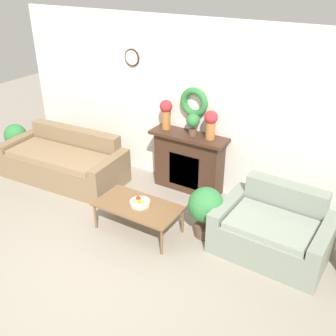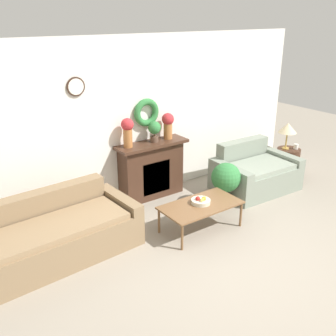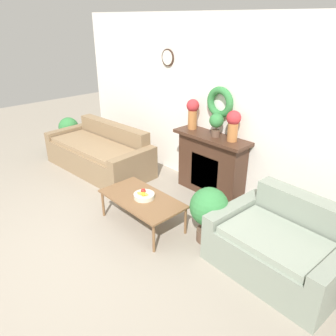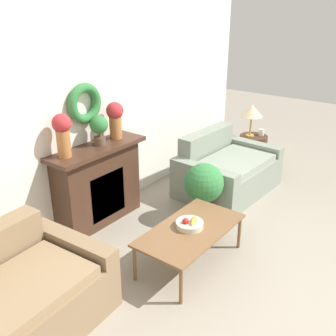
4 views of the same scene
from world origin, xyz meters
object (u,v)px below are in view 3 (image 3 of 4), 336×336
(couch_left, at_px, (100,154))
(loveseat_right, at_px, (280,246))
(fruit_bowl, at_px, (144,195))
(potted_plant_on_mantel, at_px, (216,122))
(fireplace, at_px, (211,164))
(coffee_table, at_px, (142,200))
(potted_plant_floor_by_loveseat, at_px, (209,210))
(vase_on_mantel_left, at_px, (193,112))
(vase_on_mantel_right, at_px, (233,124))
(potted_plant_floor_by_couch, at_px, (69,130))

(couch_left, distance_m, loveseat_right, 3.70)
(fruit_bowl, distance_m, potted_plant_on_mantel, 1.54)
(couch_left, relative_size, fruit_bowl, 7.78)
(fireplace, height_order, loveseat_right, fireplace)
(fireplace, bearing_deg, coffee_table, -91.69)
(coffee_table, xyz_separation_m, potted_plant_floor_by_loveseat, (0.84, 0.38, 0.07))
(fireplace, relative_size, vase_on_mantel_left, 2.64)
(coffee_table, height_order, potted_plant_floor_by_loveseat, potted_plant_floor_by_loveseat)
(fruit_bowl, xyz_separation_m, vase_on_mantel_right, (0.38, 1.36, 0.79))
(fruit_bowl, height_order, potted_plant_on_mantel, potted_plant_on_mantel)
(vase_on_mantel_right, bearing_deg, fireplace, -179.07)
(loveseat_right, distance_m, coffee_table, 1.82)
(fruit_bowl, height_order, vase_on_mantel_left, vase_on_mantel_left)
(loveseat_right, height_order, potted_plant_floor_by_loveseat, loveseat_right)
(fireplace, relative_size, potted_plant_floor_by_couch, 1.77)
(vase_on_mantel_left, bearing_deg, couch_left, -153.50)
(vase_on_mantel_right, relative_size, potted_plant_on_mantel, 1.26)
(vase_on_mantel_right, height_order, potted_plant_floor_by_loveseat, vase_on_mantel_right)
(coffee_table, height_order, fruit_bowl, fruit_bowl)
(fruit_bowl, relative_size, vase_on_mantel_right, 0.63)
(fruit_bowl, relative_size, potted_plant_floor_by_couch, 0.40)
(couch_left, distance_m, coffee_table, 2.06)
(vase_on_mantel_left, height_order, vase_on_mantel_right, vase_on_mantel_left)
(couch_left, height_order, loveseat_right, loveseat_right)
(couch_left, bearing_deg, fireplace, 17.52)
(potted_plant_on_mantel, bearing_deg, couch_left, -159.71)
(potted_plant_floor_by_couch, bearing_deg, fruit_bowl, -10.93)
(couch_left, relative_size, loveseat_right, 1.50)
(couch_left, distance_m, vase_on_mantel_left, 2.01)
(vase_on_mantel_left, distance_m, vase_on_mantel_right, 0.78)
(couch_left, height_order, fruit_bowl, couch_left)
(potted_plant_floor_by_couch, bearing_deg, couch_left, -2.79)
(loveseat_right, xyz_separation_m, fruit_bowl, (-1.72, -0.54, 0.15))
(fireplace, distance_m, vase_on_mantel_left, 0.88)
(fireplace, bearing_deg, potted_plant_floor_by_couch, -167.69)
(fireplace, height_order, potted_plant_floor_by_couch, fireplace)
(loveseat_right, relative_size, coffee_table, 1.23)
(couch_left, distance_m, potted_plant_floor_by_couch, 1.29)
(vase_on_mantel_left, bearing_deg, coffee_table, -74.14)
(fruit_bowl, distance_m, vase_on_mantel_right, 1.62)
(loveseat_right, distance_m, potted_plant_floor_by_loveseat, 0.92)
(fireplace, bearing_deg, fruit_bowl, -91.07)
(potted_plant_floor_by_loveseat, bearing_deg, potted_plant_on_mantel, 127.06)
(fruit_bowl, distance_m, vase_on_mantel_left, 1.63)
(vase_on_mantel_right, bearing_deg, coffee_table, -105.84)
(potted_plant_floor_by_couch, bearing_deg, loveseat_right, -1.05)
(fireplace, bearing_deg, loveseat_right, -25.57)
(loveseat_right, height_order, potted_plant_floor_by_couch, loveseat_right)
(fireplace, relative_size, fruit_bowl, 4.46)
(potted_plant_on_mantel, height_order, potted_plant_floor_by_couch, potted_plant_on_mantel)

